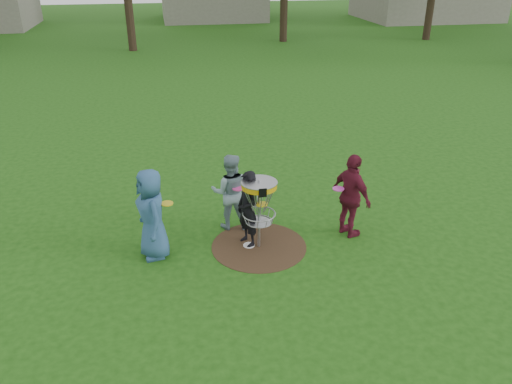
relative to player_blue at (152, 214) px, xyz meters
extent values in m
plane|color=#19470F|center=(1.92, -0.07, -0.85)|extent=(100.00, 100.00, 0.00)
cylinder|color=#47331E|center=(1.92, -0.07, -0.84)|extent=(1.80, 1.80, 0.01)
imported|color=#2C537B|center=(0.00, 0.00, 0.00)|extent=(0.74, 0.94, 1.69)
imported|color=black|center=(1.74, 0.07, -0.10)|extent=(0.54, 0.64, 1.48)
imported|color=gray|center=(1.51, 0.79, -0.07)|extent=(0.84, 0.70, 1.56)
imported|color=maroon|center=(3.73, 0.04, -0.01)|extent=(0.74, 1.06, 1.68)
cylinder|color=white|center=(1.74, -0.02, -0.84)|extent=(0.22, 0.22, 0.02)
cylinder|color=#9EA0A5|center=(1.92, -0.07, -0.16)|extent=(0.05, 0.05, 1.38)
cylinder|color=#CF950A|center=(1.92, -0.07, 0.43)|extent=(0.64, 0.64, 0.10)
cylinder|color=#9EA0A5|center=(1.92, -0.07, 0.49)|extent=(0.66, 0.66, 0.01)
cube|color=black|center=(1.92, -0.40, 0.43)|extent=(0.14, 0.02, 0.16)
torus|color=#9EA0A5|center=(1.92, -0.07, -0.15)|extent=(0.62, 0.62, 0.02)
torus|color=#9EA0A5|center=(1.92, -0.07, -0.31)|extent=(0.50, 0.50, 0.02)
cylinder|color=#9EA0A5|center=(1.92, -0.07, -0.32)|extent=(0.44, 0.44, 0.01)
cylinder|color=gold|center=(0.28, -0.01, 0.19)|extent=(0.22, 0.22, 0.02)
cylinder|color=yellow|center=(1.96, -0.10, 0.06)|extent=(0.22, 0.22, 0.02)
cylinder|color=#E63C96|center=(1.63, 0.54, 0.11)|extent=(0.22, 0.22, 0.02)
cylinder|color=#E63CC2|center=(3.45, 0.02, 0.18)|extent=(0.22, 0.22, 0.02)
cylinder|color=#38281C|center=(-1.08, 21.43, 1.46)|extent=(0.46, 0.46, 4.62)
cylinder|color=#38281C|center=(7.92, 22.93, 1.04)|extent=(0.46, 0.46, 3.78)
cylinder|color=#38281C|center=(16.92, 21.93, 1.25)|extent=(0.46, 0.46, 4.20)
camera|label=1|loc=(0.37, -7.96, 4.20)|focal=35.00mm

